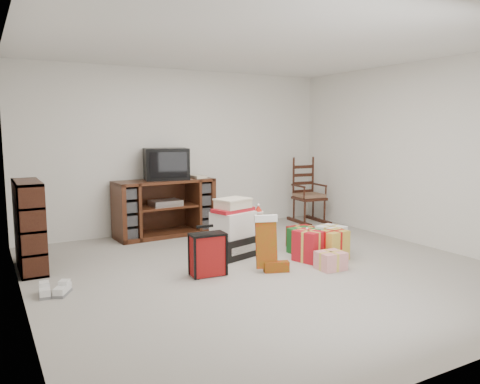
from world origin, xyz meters
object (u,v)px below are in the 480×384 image
bookshelf (29,227)px  crt_television (166,164)px  gift_pile (233,232)px  rocking_chair (307,199)px  mrs_claus_figurine (220,236)px  red_suitcase (208,254)px  gift_cluster (318,246)px  sneaker_pair (54,291)px  tv_stand (165,208)px  santa_figurine (258,234)px  teddy_bear (306,247)px

bookshelf → crt_television: bearing=25.0°
crt_television → gift_pile: bearing=-67.9°
rocking_chair → mrs_claus_figurine: 2.57m
bookshelf → rocking_chair: rocking_chair is taller
red_suitcase → crt_television: bearing=85.4°
rocking_chair → gift_cluster: 2.26m
mrs_claus_figurine → sneaker_pair: bearing=-165.9°
bookshelf → mrs_claus_figurine: size_ratio=1.58×
gift_cluster → crt_television: crt_television is taller
tv_stand → santa_figurine: size_ratio=2.43×
teddy_bear → mrs_claus_figurine: (-0.83, 0.68, 0.10)m
tv_stand → rocking_chair: size_ratio=1.30×
red_suitcase → sneaker_pair: bearing=177.7°
teddy_bear → gift_cluster: 0.19m
mrs_claus_figurine → crt_television: bearing=97.2°
tv_stand → sneaker_pair: (-1.83, -1.92, -0.38)m
bookshelf → mrs_claus_figurine: 2.23m
gift_pile → sneaker_pair: 2.23m
mrs_claus_figurine → tv_stand: bearing=99.1°
gift_pile → rocking_chair: bearing=15.0°
santa_figurine → tv_stand: bearing=115.8°
bookshelf → santa_figurine: bookshelf is taller
gift_pile → red_suitcase: bearing=-154.0°
teddy_bear → gift_cluster: bearing=2.2°
santa_figurine → sneaker_pair: (-2.56, -0.41, -0.19)m
teddy_bear → gift_cluster: teddy_bear is taller
tv_stand → teddy_bear: size_ratio=4.43×
teddy_bear → crt_television: size_ratio=0.48×
gift_pile → santa_figurine: bearing=-12.9°
bookshelf → gift_cluster: (3.18, -1.17, -0.34)m
teddy_bear → santa_figurine: size_ratio=0.55×
gift_pile → gift_cluster: gift_pile is taller
tv_stand → red_suitcase: (-0.27, -2.09, -0.18)m
gift_cluster → mrs_claus_figurine: bearing=146.6°
teddy_bear → crt_television: bearing=115.7°
tv_stand → santa_figurine: 1.68m
gift_pile → santa_figurine: (0.38, 0.02, -0.08)m
gift_pile → mrs_claus_figurine: bearing=116.0°
rocking_chair → sneaker_pair: size_ratio=3.51×
rocking_chair → teddy_bear: (-1.44, -1.88, -0.24)m
red_suitcase → sneaker_pair: (-1.56, 0.17, -0.20)m
mrs_claus_figurine → crt_television: size_ratio=0.91×
teddy_bear → sneaker_pair: (-2.89, 0.17, -0.11)m
crt_television → bookshelf: bearing=-143.7°
santa_figurine → mrs_claus_figurine: mrs_claus_figurine is taller
gift_pile → sneaker_pair: bearing=173.7°
crt_television → santa_figurine: bearing=-54.6°
santa_figurine → sneaker_pair: santa_figurine is taller
bookshelf → gift_pile: bookshelf is taller
mrs_claus_figurine → crt_television: 1.65m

